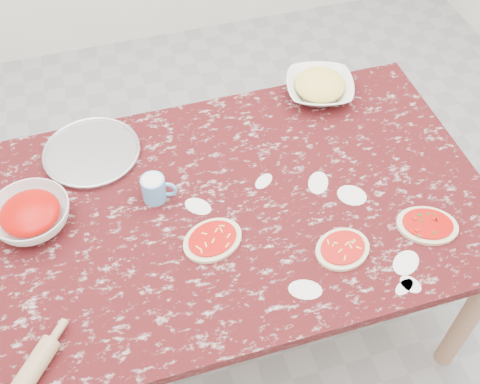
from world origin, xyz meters
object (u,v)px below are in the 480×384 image
pizza_tray (92,153)px  cheese_bowl (319,88)px  sauce_bowl (31,216)px  flour_mug (155,188)px  worktable (240,217)px

pizza_tray → cheese_bowl: 0.86m
pizza_tray → cheese_bowl: bearing=4.1°
sauce_bowl → cheese_bowl: 1.11m
flour_mug → sauce_bowl: bearing=178.7°
sauce_bowl → cheese_bowl: size_ratio=0.98×
pizza_tray → flour_mug: size_ratio=2.90×
pizza_tray → sauce_bowl: size_ratio=1.33×
worktable → sauce_bowl: 0.66m
worktable → pizza_tray: 0.56m
worktable → sauce_bowl: size_ratio=6.54×
pizza_tray → cheese_bowl: size_ratio=1.30×
sauce_bowl → flour_mug: size_ratio=2.19×
cheese_bowl → flour_mug: size_ratio=2.23×
worktable → cheese_bowl: (0.43, 0.41, 0.11)m
worktable → cheese_bowl: cheese_bowl is taller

